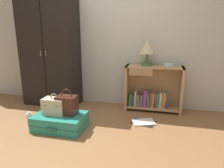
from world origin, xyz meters
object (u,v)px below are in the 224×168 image
(wardrobe, at_px, (50,52))
(suitcase_large, at_px, (60,121))
(handbag, at_px, (67,105))
(bottle, at_px, (29,119))
(open_book_on_floor, at_px, (143,122))
(table_lamp, at_px, (147,48))
(bowl, at_px, (169,65))
(train_case, at_px, (55,106))
(bookshelf, at_px, (152,90))

(wardrobe, xyz_separation_m, suitcase_large, (0.63, -0.95, -0.87))
(wardrobe, distance_m, handbag, 1.32)
(wardrobe, distance_m, bottle, 1.30)
(open_book_on_floor, bearing_deg, table_lamp, 92.81)
(table_lamp, height_order, bottle, table_lamp)
(bottle, bearing_deg, bowl, 26.84)
(bowl, xyz_separation_m, handbag, (-1.37, -0.97, -0.45))
(suitcase_large, height_order, train_case, train_case)
(wardrobe, height_order, train_case, wardrobe)
(train_case, bearing_deg, table_lamp, 40.67)
(suitcase_large, relative_size, open_book_on_floor, 1.82)
(train_case, bearing_deg, wardrobe, 120.39)
(suitcase_large, height_order, bottle, suitcase_large)
(bottle, bearing_deg, suitcase_large, -1.63)
(wardrobe, height_order, suitcase_large, wardrobe)
(table_lamp, distance_m, suitcase_large, 1.80)
(suitcase_large, bearing_deg, wardrobe, 123.41)
(bookshelf, height_order, handbag, bookshelf)
(bowl, xyz_separation_m, train_case, (-1.54, -1.00, -0.48))
(bookshelf, xyz_separation_m, table_lamp, (-0.11, 0.00, 0.72))
(bookshelf, xyz_separation_m, handbag, (-1.12, -0.99, -0.01))
(wardrobe, distance_m, bookshelf, 1.95)
(table_lamp, xyz_separation_m, open_book_on_floor, (0.03, -0.57, -1.07))
(handbag, distance_m, bottle, 0.66)
(bookshelf, relative_size, table_lamp, 2.17)
(wardrobe, bearing_deg, suitcase_large, -56.59)
(table_lamp, relative_size, handbag, 1.20)
(wardrobe, height_order, handbag, wardrobe)
(train_case, bearing_deg, open_book_on_floor, 20.07)
(suitcase_large, relative_size, bottle, 3.63)
(bookshelf, relative_size, suitcase_large, 1.35)
(open_book_on_floor, bearing_deg, handbag, -158.18)
(train_case, height_order, open_book_on_floor, train_case)
(wardrobe, xyz_separation_m, bottle, (0.12, -0.94, -0.89))
(bowl, relative_size, train_case, 0.55)
(wardrobe, bearing_deg, train_case, -59.61)
(bookshelf, relative_size, handbag, 2.60)
(bottle, bearing_deg, train_case, -0.11)
(handbag, bearing_deg, bowl, 35.35)
(bookshelf, xyz_separation_m, train_case, (-1.30, -1.01, -0.03))
(train_case, bearing_deg, suitcase_large, -9.93)
(wardrobe, distance_m, table_lamp, 1.74)
(open_book_on_floor, bearing_deg, train_case, -159.93)
(table_lamp, relative_size, bowl, 2.55)
(bottle, bearing_deg, handbag, 2.51)
(suitcase_large, bearing_deg, train_case, 170.07)
(wardrobe, xyz_separation_m, bookshelf, (1.85, 0.08, -0.62))
(bowl, bearing_deg, wardrobe, -178.36)
(bowl, xyz_separation_m, open_book_on_floor, (-0.33, -0.56, -0.79))
(table_lamp, bearing_deg, bookshelf, -1.33)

